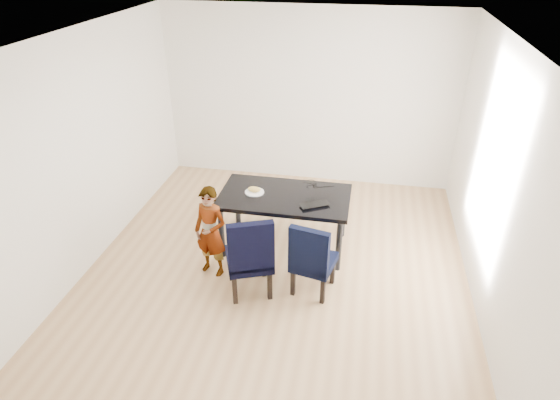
% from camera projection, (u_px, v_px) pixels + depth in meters
% --- Properties ---
extents(floor, '(4.50, 5.00, 0.01)m').
position_uv_depth(floor, '(277.00, 269.00, 5.70)').
color(floor, tan).
rests_on(floor, ground).
extents(ceiling, '(4.50, 5.00, 0.01)m').
position_uv_depth(ceiling, '(276.00, 38.00, 4.35)').
color(ceiling, white).
rests_on(ceiling, wall_back).
extents(wall_back, '(4.50, 0.01, 2.70)m').
position_uv_depth(wall_back, '(308.00, 98.00, 7.15)').
color(wall_back, white).
rests_on(wall_back, ground).
extents(wall_front, '(4.50, 0.01, 2.70)m').
position_uv_depth(wall_front, '(198.00, 344.00, 2.89)').
color(wall_front, silver).
rests_on(wall_front, ground).
extents(wall_left, '(0.01, 5.00, 2.70)m').
position_uv_depth(wall_left, '(85.00, 153.00, 5.39)').
color(wall_left, white).
rests_on(wall_left, ground).
extents(wall_right, '(0.01, 5.00, 2.70)m').
position_uv_depth(wall_right, '(498.00, 187.00, 4.65)').
color(wall_right, white).
rests_on(wall_right, ground).
extents(dining_table, '(1.60, 0.90, 0.75)m').
position_uv_depth(dining_table, '(284.00, 221.00, 5.93)').
color(dining_table, black).
rests_on(dining_table, floor).
extents(chair_left, '(0.64, 0.65, 1.02)m').
position_uv_depth(chair_left, '(249.00, 253.00, 5.12)').
color(chair_left, black).
rests_on(chair_left, floor).
extents(chair_right, '(0.53, 0.54, 0.92)m').
position_uv_depth(chair_right, '(314.00, 256.00, 5.15)').
color(chair_right, black).
rests_on(chair_right, floor).
extents(child, '(0.47, 0.37, 1.13)m').
position_uv_depth(child, '(211.00, 232.00, 5.37)').
color(child, orange).
rests_on(child, floor).
extents(plate, '(0.26, 0.26, 0.01)m').
position_uv_depth(plate, '(255.00, 192.00, 5.80)').
color(plate, white).
rests_on(plate, dining_table).
extents(sandwich, '(0.18, 0.11, 0.07)m').
position_uv_depth(sandwich, '(254.00, 189.00, 5.78)').
color(sandwich, gold).
rests_on(sandwich, plate).
extents(laptop, '(0.42, 0.37, 0.03)m').
position_uv_depth(laptop, '(313.00, 203.00, 5.55)').
color(laptop, black).
rests_on(laptop, dining_table).
extents(cable_tangle, '(0.18, 0.18, 0.01)m').
position_uv_depth(cable_tangle, '(312.00, 186.00, 5.94)').
color(cable_tangle, black).
rests_on(cable_tangle, dining_table).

